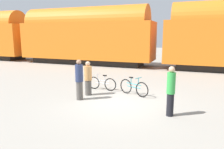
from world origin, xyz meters
The scene contains 9 objects.
ground_plane centered at (0.00, 0.00, 0.00)m, with size 80.00×80.00×0.00m, color gray.
freight_train centered at (0.00, 10.64, 2.86)m, with size 56.08×3.11×5.47m.
rail_near centered at (0.00, 9.92, 0.01)m, with size 68.08×0.07×0.01m, color #4C4238.
rail_far centered at (0.00, 11.36, 0.01)m, with size 68.08×0.07×0.01m, color #4C4238.
bicycle_silver centered at (-1.48, 1.72, 0.36)m, with size 1.64×0.46×0.83m.
bicycle_teal centered at (0.36, 1.34, 0.38)m, with size 1.59×0.72×0.89m.
person_in_tan centered at (-1.70, 0.58, 0.81)m, with size 0.36×0.36×1.64m.
person_in_navy centered at (-1.71, -0.24, 0.91)m, with size 0.34×0.34×1.81m.
person_in_green centered at (2.30, -0.81, 0.92)m, with size 0.30×0.30×1.80m.
Camera 1 is at (3.06, -8.53, 2.89)m, focal length 35.00 mm.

